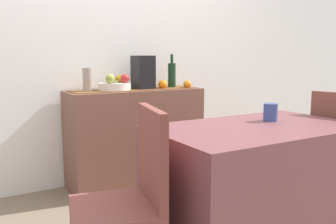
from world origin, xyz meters
TOP-DOWN VIEW (x-y plane):
  - room_wall_rear at (0.00, 1.18)m, footprint 6.40×0.06m
  - sideboard_console at (0.03, 0.92)m, footprint 1.18×0.42m
  - table_runner at (0.03, 0.92)m, footprint 1.11×0.32m
  - fruit_bowl at (-0.16, 0.92)m, footprint 0.27×0.27m
  - apple_left at (-0.18, 0.98)m, footprint 0.07×0.07m
  - apple_front at (-0.09, 0.86)m, footprint 0.07×0.07m
  - apple_center at (-0.22, 0.86)m, footprint 0.08×0.08m
  - apple_rear at (-0.18, 0.91)m, footprint 0.06×0.06m
  - apple_upper at (-0.10, 0.95)m, footprint 0.07×0.07m
  - wine_bottle at (0.41, 0.92)m, footprint 0.07×0.07m
  - coffee_maker at (0.11, 0.92)m, footprint 0.16×0.18m
  - ceramic_vase at (-0.39, 0.92)m, footprint 0.08×0.08m
  - orange_loose_far at (0.51, 0.81)m, footprint 0.07×0.07m
  - orange_loose_end at (0.55, 0.89)m, footprint 0.06×0.06m
  - orange_loose_mid at (0.27, 0.86)m, footprint 0.08×0.08m
  - dining_table at (0.17, -0.44)m, footprint 1.20×0.72m
  - coffee_cup at (0.35, -0.36)m, footprint 0.09×0.09m

SIDE VIEW (x-z plane):
  - dining_table at x=0.17m, z-range 0.00..0.74m
  - sideboard_console at x=0.03m, z-range 0.00..0.85m
  - coffee_cup at x=0.35m, z-range 0.74..0.85m
  - table_runner at x=0.03m, z-range 0.85..0.86m
  - orange_loose_end at x=0.55m, z-range 0.85..0.92m
  - orange_loose_far at x=0.51m, z-range 0.85..0.92m
  - fruit_bowl at x=-0.16m, z-range 0.86..0.92m
  - orange_loose_mid at x=0.27m, z-range 0.85..0.93m
  - ceramic_vase at x=-0.39m, z-range 0.85..1.05m
  - apple_rear at x=-0.18m, z-range 0.92..0.98m
  - apple_upper at x=-0.10m, z-range 0.92..0.98m
  - apple_left at x=-0.18m, z-range 0.92..0.99m
  - apple_front at x=-0.09m, z-range 0.92..0.99m
  - apple_center at x=-0.22m, z-range 0.92..0.99m
  - wine_bottle at x=0.41m, z-range 0.82..1.12m
  - coffee_maker at x=0.11m, z-range 0.85..1.14m
  - room_wall_rear at x=0.00m, z-range 0.00..2.70m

